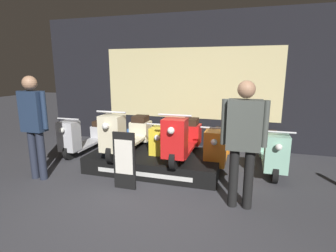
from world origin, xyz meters
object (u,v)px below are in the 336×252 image
Objects in this scene: scooter_backrow_4 at (272,151)px; scooter_backrow_0 at (86,136)px; scooter_backrow_1 at (126,139)px; scooter_display_right at (183,138)px; person_left_browsing at (34,120)px; scooter_backrow_2 at (170,143)px; scooter_display_left at (128,133)px; scooter_backrow_3 at (218,147)px; person_right_browsing at (244,134)px; price_sign_board at (124,161)px.

scooter_backrow_0 is at bearing 180.00° from scooter_backrow_4.
scooter_display_right is at bearing -23.36° from scooter_backrow_1.
scooter_backrow_1 is at bearing 61.12° from person_left_browsing.
scooter_backrow_0 and scooter_backrow_2 have the same top height.
scooter_backrow_1 is at bearing 156.64° from scooter_display_right.
scooter_backrow_3 is at bearing 20.49° from scooter_display_left.
scooter_backrow_2 is 2.04m from scooter_backrow_4.
scooter_display_right is 0.99× the size of person_right_browsing.
person_left_browsing reaches higher than scooter_display_right.
scooter_display_right is at bearing 23.07° from person_left_browsing.
scooter_backrow_3 is at bearing 0.00° from scooter_backrow_2.
scooter_backrow_4 is at bearing 71.50° from person_right_browsing.
scooter_display_right reaches higher than scooter_backrow_0.
person_right_browsing is at bearing -108.50° from scooter_backrow_4.
scooter_backrow_0 is at bearing 180.00° from scooter_backrow_3.
scooter_backrow_0 is 0.97× the size of person_left_browsing.
scooter_backrow_3 is at bearing 50.08° from price_sign_board.
scooter_display_left reaches higher than price_sign_board.
person_left_browsing is 1.73m from price_sign_board.
scooter_backrow_3 is 3.44m from person_left_browsing.
scooter_backrow_0 is 2.04m from scooter_backrow_2.
scooter_display_left is 1.00× the size of scooter_backrow_3.
scooter_display_left is at bearing -166.89° from scooter_backrow_4.
scooter_backrow_3 is 1.84m from person_right_browsing.
scooter_backrow_1 is 1.74m from price_sign_board.
scooter_backrow_3 is (0.58, 0.63, -0.31)m from scooter_display_right.
scooter_backrow_2 is 2.62m from person_left_browsing.
scooter_backrow_0 is 1.86× the size of price_sign_board.
person_left_browsing is at bearing -156.93° from scooter_display_right.
person_right_browsing is (0.47, -1.64, 0.69)m from scooter_backrow_3.
scooter_backrow_1 and scooter_backrow_2 have the same top height.
person_right_browsing is (1.50, -1.64, 0.69)m from scooter_backrow_2.
scooter_backrow_2 is 0.97× the size of person_left_browsing.
scooter_display_left is 1.03m from price_sign_board.
scooter_display_right is 1.21m from price_sign_board.
price_sign_board reaches higher than scooter_backrow_1.
scooter_backrow_3 is at bearing 0.00° from scooter_backrow_1.
scooter_backrow_0 is 1.00× the size of scooter_backrow_1.
person_left_browsing is at bearing -139.58° from scooter_backrow_2.
scooter_backrow_3 is at bearing 180.00° from scooter_backrow_4.
scooter_backrow_1 is (-1.46, 0.63, -0.31)m from scooter_display_right.
person_left_browsing reaches higher than scooter_backrow_4.
scooter_backrow_3 is (2.04, 0.00, 0.00)m from scooter_backrow_1.
scooter_backrow_4 is at bearing 33.96° from price_sign_board.
price_sign_board reaches higher than scooter_backrow_3.
scooter_backrow_1 is at bearing 114.69° from price_sign_board.
person_left_browsing is (-3.97, -1.64, 0.69)m from scooter_backrow_4.
person_right_browsing is at bearing -73.92° from scooter_backrow_3.
scooter_display_left is 0.99× the size of person_right_browsing.
scooter_backrow_0 and scooter_backrow_4 have the same top height.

